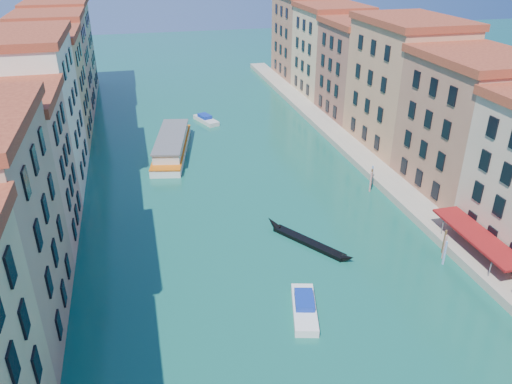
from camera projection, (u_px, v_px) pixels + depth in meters
left_bank_palazzos at (22, 134)px, 62.07m from camera, size 12.80×128.40×21.00m
right_bank_palazzos at (424, 101)px, 74.41m from camera, size 12.80×128.40×21.00m
quay at (368, 163)px, 76.86m from camera, size 4.00×140.00×1.00m
vaporetto_far at (172, 145)px, 81.53m from camera, size 8.45×20.61×2.99m
gondola_far at (307, 241)px, 57.34m from camera, size 7.79×11.14×1.80m
motorboat_mid at (304, 307)px, 46.68m from camera, size 3.78×7.08×1.40m
motorboat_far at (206, 119)px, 95.66m from camera, size 4.28×6.98×1.38m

